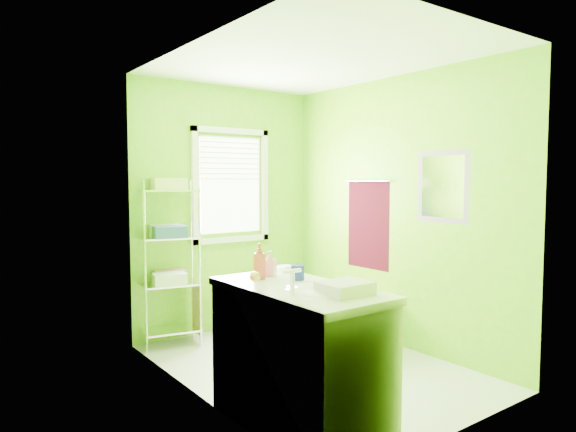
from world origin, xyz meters
TOP-DOWN VIEW (x-y plane):
  - ground at (0.00, 0.00)m, footprint 2.90×2.90m
  - room_envelope at (0.00, 0.00)m, footprint 2.14×2.94m
  - window at (0.05, 1.42)m, footprint 0.92×0.05m
  - door at (-1.04, -1.00)m, footprint 0.09×0.80m
  - right_wall_decor at (1.04, -0.02)m, footprint 0.04×1.48m
  - bathtub at (0.70, 0.68)m, footprint 0.69×1.49m
  - toilet at (0.12, 1.03)m, footprint 0.57×0.81m
  - vanity at (-0.75, -0.80)m, footprint 0.63×1.24m
  - wire_shelf_unit at (-0.72, 1.27)m, footprint 0.60×0.48m

SIDE VIEW (x-z plane):
  - ground at x=0.00m, z-range 0.00..0.00m
  - bathtub at x=0.70m, z-range -0.09..0.39m
  - toilet at x=0.12m, z-range 0.00..0.75m
  - vanity at x=-0.75m, z-range -0.10..1.08m
  - wire_shelf_unit at x=-0.72m, z-range 0.18..1.81m
  - door at x=-1.04m, z-range 0.00..2.00m
  - right_wall_decor at x=1.04m, z-range 0.74..1.91m
  - room_envelope at x=0.00m, z-range 0.24..2.86m
  - window at x=0.05m, z-range 1.00..2.22m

